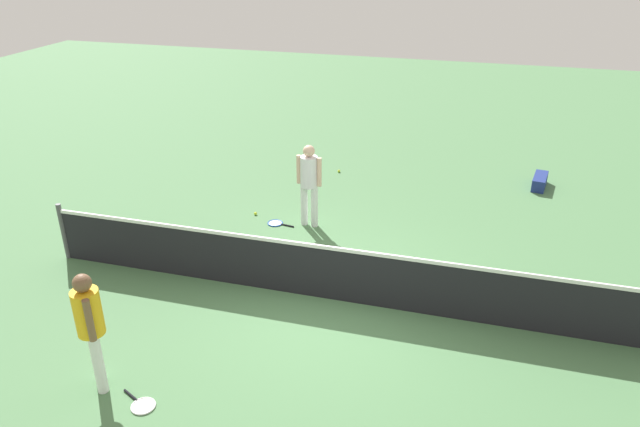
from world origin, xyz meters
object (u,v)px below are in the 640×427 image
(tennis_ball_midcourt, at_px, (339,171))
(tennis_ball_baseline, at_px, (255,213))
(player_near_side, at_px, (309,179))
(tennis_ball_near_player, at_px, (187,244))
(tennis_racket_near_player, at_px, (276,223))
(equipment_bag, at_px, (540,181))
(player_far_side, at_px, (90,322))
(tennis_ball_by_net, at_px, (174,240))
(tennis_racket_far_player, at_px, (142,405))

(tennis_ball_midcourt, xyz_separation_m, tennis_ball_baseline, (1.09, 2.82, 0.00))
(tennis_ball_midcourt, bearing_deg, player_near_side, 92.50)
(tennis_ball_near_player, height_order, tennis_ball_baseline, same)
(tennis_racket_near_player, height_order, equipment_bag, equipment_bag)
(tennis_ball_near_player, height_order, equipment_bag, equipment_bag)
(player_far_side, bearing_deg, tennis_ball_midcourt, -97.93)
(player_near_side, height_order, tennis_racket_near_player, player_near_side)
(player_near_side, height_order, equipment_bag, player_near_side)
(player_near_side, height_order, tennis_ball_midcourt, player_near_side)
(tennis_racket_near_player, xyz_separation_m, tennis_ball_by_net, (1.64, 1.26, 0.02))
(tennis_racket_near_player, relative_size, tennis_ball_baseline, 9.12)
(player_near_side, distance_m, tennis_ball_midcourt, 3.12)
(tennis_ball_by_net, bearing_deg, player_near_side, -148.64)
(player_far_side, relative_size, tennis_racket_far_player, 2.84)
(tennis_ball_near_player, relative_size, equipment_bag, 0.08)
(tennis_ball_baseline, bearing_deg, tennis_racket_far_player, 96.65)
(tennis_ball_by_net, xyz_separation_m, tennis_ball_baseline, (-1.08, -1.54, 0.00))
(tennis_ball_near_player, bearing_deg, equipment_bag, -143.68)
(tennis_racket_near_player, bearing_deg, tennis_ball_by_net, 37.63)
(player_near_side, xyz_separation_m, player_far_side, (1.27, 5.24, 0.00))
(tennis_racket_near_player, xyz_separation_m, tennis_ball_midcourt, (-0.53, -3.10, 0.02))
(tennis_ball_near_player, xyz_separation_m, tennis_ball_baseline, (-0.77, -1.60, 0.00))
(tennis_racket_far_player, relative_size, tennis_ball_midcourt, 9.08)
(equipment_bag, bearing_deg, tennis_ball_baseline, 29.08)
(player_near_side, distance_m, tennis_ball_baseline, 1.57)
(tennis_ball_by_net, distance_m, tennis_ball_midcourt, 4.87)
(tennis_ball_near_player, height_order, tennis_ball_by_net, same)
(tennis_ball_near_player, xyz_separation_m, equipment_bag, (-6.57, -4.83, 0.11))
(player_far_side, relative_size, equipment_bag, 2.04)
(tennis_ball_by_net, bearing_deg, equipment_bag, -145.30)
(player_near_side, relative_size, tennis_ball_midcourt, 25.76)
(tennis_racket_near_player, xyz_separation_m, tennis_ball_near_player, (1.33, 1.33, 0.02))
(player_far_side, height_order, tennis_racket_near_player, player_far_side)
(tennis_ball_baseline, bearing_deg, tennis_ball_near_player, 64.45)
(equipment_bag, bearing_deg, tennis_ball_by_net, 34.70)
(player_near_side, relative_size, tennis_ball_near_player, 25.76)
(player_near_side, height_order, tennis_racket_far_player, player_near_side)
(player_far_side, bearing_deg, equipment_bag, -124.24)
(tennis_racket_far_player, height_order, equipment_bag, equipment_bag)
(player_far_side, xyz_separation_m, tennis_racket_near_player, (-0.61, -5.10, -1.00))
(tennis_ball_by_net, height_order, tennis_ball_midcourt, same)
(tennis_ball_near_player, distance_m, tennis_ball_by_net, 0.32)
(tennis_racket_far_player, xyz_separation_m, equipment_bag, (-5.16, -8.79, 0.13))
(tennis_racket_far_player, distance_m, tennis_ball_midcourt, 8.39)
(player_far_side, relative_size, tennis_racket_near_player, 2.83)
(tennis_racket_near_player, height_order, tennis_racket_far_player, same)
(tennis_racket_far_player, xyz_separation_m, tennis_ball_by_net, (1.73, -4.02, 0.02))
(tennis_ball_baseline, distance_m, equipment_bag, 6.64)
(tennis_racket_near_player, xyz_separation_m, tennis_racket_far_player, (-0.09, 5.28, 0.00))
(tennis_racket_near_player, bearing_deg, equipment_bag, -146.26)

